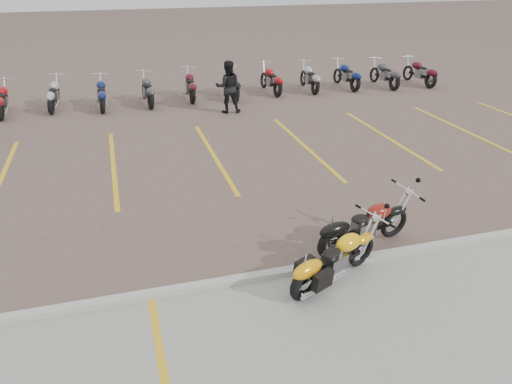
# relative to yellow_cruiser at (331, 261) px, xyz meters

# --- Properties ---
(ground) EXTENTS (100.00, 100.00, 0.00)m
(ground) POSITION_rel_yellow_cruiser_xyz_m (-0.64, 2.41, -0.42)
(ground) COLOR brown
(ground) RESTS_ON ground
(concrete_apron) EXTENTS (60.00, 5.00, 0.01)m
(concrete_apron) POSITION_rel_yellow_cruiser_xyz_m (-0.64, -2.09, -0.41)
(concrete_apron) COLOR #9E9B93
(concrete_apron) RESTS_ON ground
(curb) EXTENTS (60.00, 0.18, 0.12)m
(curb) POSITION_rel_yellow_cruiser_xyz_m (-0.64, 0.41, -0.36)
(curb) COLOR #ADAAA3
(curb) RESTS_ON ground
(parking_stripes) EXTENTS (38.00, 5.50, 0.01)m
(parking_stripes) POSITION_rel_yellow_cruiser_xyz_m (-0.64, 6.41, -0.41)
(parking_stripes) COLOR gold
(parking_stripes) RESTS_ON ground
(yellow_cruiser) EXTENTS (1.90, 0.98, 0.84)m
(yellow_cruiser) POSITION_rel_yellow_cruiser_xyz_m (0.00, 0.00, 0.00)
(yellow_cruiser) COLOR black
(yellow_cruiser) RESTS_ON ground
(flame_cruiser) EXTENTS (2.08, 0.61, 0.87)m
(flame_cruiser) POSITION_rel_yellow_cruiser_xyz_m (0.99, 0.87, 0.01)
(flame_cruiser) COLOR black
(flame_cruiser) RESTS_ON ground
(person_b) EXTENTS (0.97, 0.81, 1.80)m
(person_b) POSITION_rel_yellow_cruiser_xyz_m (0.77, 10.51, 0.49)
(person_b) COLOR black
(person_b) RESTS_ON ground
(bg_bike_row) EXTENTS (18.82, 2.01, 1.10)m
(bg_bike_row) POSITION_rel_yellow_cruiser_xyz_m (0.57, 12.54, 0.13)
(bg_bike_row) COLOR black
(bg_bike_row) RESTS_ON ground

